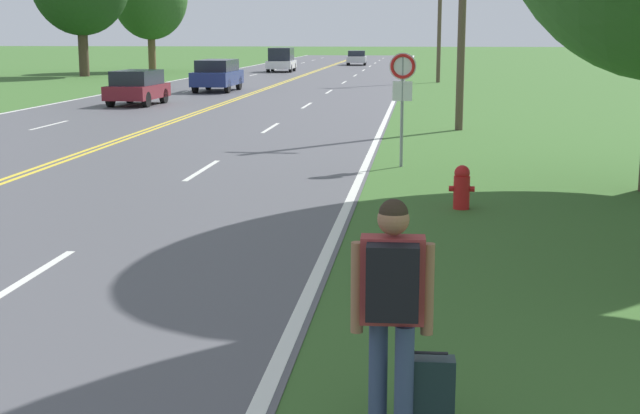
% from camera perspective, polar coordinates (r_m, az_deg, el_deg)
% --- Properties ---
extents(hitchhiker_person, '(0.61, 0.44, 1.81)m').
position_cam_1_polar(hitchhiker_person, '(6.59, 4.64, -5.55)').
color(hitchhiker_person, '#38476B').
rests_on(hitchhiker_person, ground).
extents(suitcase, '(0.38, 0.19, 0.65)m').
position_cam_1_polar(suitcase, '(6.93, 7.00, -11.86)').
color(suitcase, '#19282D').
rests_on(suitcase, ground).
extents(fire_hydrant, '(0.44, 0.28, 0.76)m').
position_cam_1_polar(fire_hydrant, '(15.53, 9.06, 1.29)').
color(fire_hydrant, red).
rests_on(fire_hydrant, ground).
extents(traffic_sign, '(0.60, 0.10, 2.56)m').
position_cam_1_polar(traffic_sign, '(20.16, 5.30, 8.02)').
color(traffic_sign, gray).
rests_on(traffic_sign, ground).
extents(utility_pole_far, '(1.80, 0.24, 9.06)m').
position_cam_1_polar(utility_pole_far, '(55.78, 7.68, 12.72)').
color(utility_pole_far, brown).
rests_on(utility_pole_far, ground).
extents(car_maroon_hatchback_mid_near, '(1.89, 3.61, 1.46)m').
position_cam_1_polar(car_maroon_hatchback_mid_near, '(38.47, -11.61, 7.56)').
color(car_maroon_hatchback_mid_near, black).
rests_on(car_maroon_hatchback_mid_near, ground).
extents(car_dark_blue_suv_mid_far, '(1.89, 4.47, 1.64)m').
position_cam_1_polar(car_dark_blue_suv_mid_far, '(46.97, -6.58, 8.44)').
color(car_dark_blue_suv_mid_far, black).
rests_on(car_dark_blue_suv_mid_far, ground).
extents(car_white_van_receding, '(2.03, 4.08, 1.86)m').
position_cam_1_polar(car_white_van_receding, '(70.46, -2.49, 9.41)').
color(car_white_van_receding, black).
rests_on(car_white_van_receding, ground).
extents(car_silver_sedan_distant, '(1.94, 4.14, 1.35)m').
position_cam_1_polar(car_silver_sedan_distant, '(85.46, 2.36, 9.53)').
color(car_silver_sedan_distant, black).
rests_on(car_silver_sedan_distant, ground).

